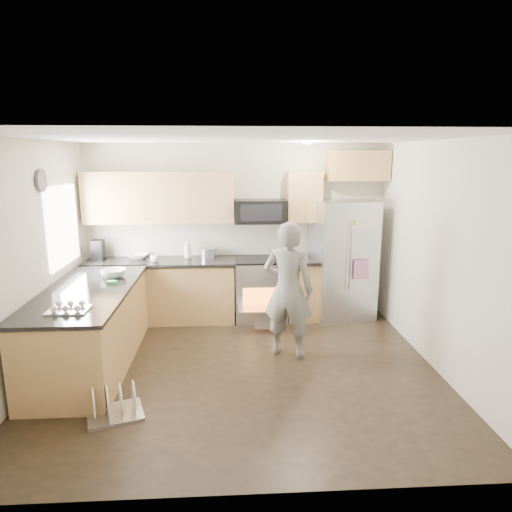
{
  "coord_description": "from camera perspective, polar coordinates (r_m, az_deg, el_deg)",
  "views": [
    {
      "loc": [
        -0.12,
        -4.88,
        2.43
      ],
      "look_at": [
        0.21,
        0.5,
        1.23
      ],
      "focal_mm": 32.0,
      "sensor_mm": 36.0,
      "label": 1
    }
  ],
  "objects": [
    {
      "name": "ground",
      "position": [
        5.45,
        -1.91,
        -13.97
      ],
      "size": [
        4.5,
        4.5,
        0.0
      ],
      "primitive_type": "plane",
      "color": "black",
      "rests_on": "ground"
    },
    {
      "name": "room_shell",
      "position": [
        4.95,
        -2.49,
        3.73
      ],
      "size": [
        4.54,
        4.04,
        2.62
      ],
      "color": "beige",
      "rests_on": "ground"
    },
    {
      "name": "back_cabinet_run",
      "position": [
        6.8,
        -7.31,
        -0.05
      ],
      "size": [
        4.45,
        0.64,
        2.5
      ],
      "color": "#B18247",
      "rests_on": "ground"
    },
    {
      "name": "peninsula",
      "position": [
        5.73,
        -19.99,
        -8.36
      ],
      "size": [
        0.96,
        2.36,
        1.02
      ],
      "color": "#B18247",
      "rests_on": "ground"
    },
    {
      "name": "stove_range",
      "position": [
        6.82,
        0.6,
        -2.4
      ],
      "size": [
        0.76,
        0.97,
        1.79
      ],
      "color": "#B7B7BC",
      "rests_on": "ground"
    },
    {
      "name": "refrigerator",
      "position": [
        6.96,
        10.75,
        -0.47
      ],
      "size": [
        0.98,
        0.82,
        1.79
      ],
      "rotation": [
        0.0,
        0.0,
        0.17
      ],
      "color": "#B7B7BC",
      "rests_on": "ground"
    },
    {
      "name": "person",
      "position": [
        5.53,
        4.03,
        -4.26
      ],
      "size": [
        0.71,
        0.59,
        1.67
      ],
      "primitive_type": "imported",
      "rotation": [
        0.0,
        0.0,
        2.78
      ],
      "color": "slate",
      "rests_on": "ground"
    },
    {
      "name": "dish_rack",
      "position": [
        4.76,
        -17.25,
        -17.61
      ],
      "size": [
        0.61,
        0.54,
        0.31
      ],
      "rotation": [
        0.0,
        0.0,
        0.32
      ],
      "color": "#B7B7BC",
      "rests_on": "ground"
    }
  ]
}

